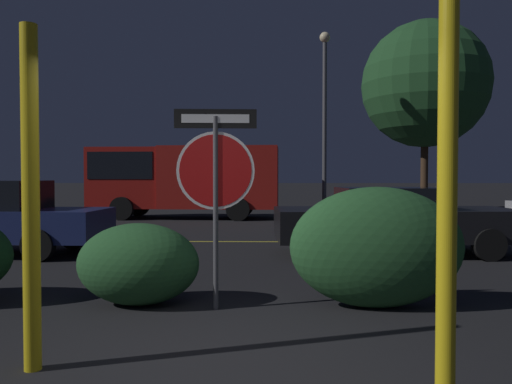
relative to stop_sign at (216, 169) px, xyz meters
name	(u,v)px	position (x,y,z in m)	size (l,w,h in m)	color
ground_plane	(209,371)	(0.14, -1.86, -1.63)	(260.00, 260.00, 0.00)	black
road_center_stripe	(248,242)	(0.14, 6.10, -1.63)	(32.88, 0.12, 0.01)	gold
stop_sign	(216,169)	(0.00, 0.00, 0.00)	(0.95, 0.08, 2.33)	#4C4C51
yellow_pole_left	(31,199)	(-1.28, -1.86, -0.26)	(0.14, 0.14, 2.74)	yellow
yellow_pole_right	(447,195)	(1.80, -2.40, -0.21)	(0.13, 0.13, 2.84)	yellow
hedge_bush_1	(138,264)	(-0.96, 0.19, -1.14)	(1.47, 0.98, 0.99)	#285B2D
hedge_bush_2	(376,247)	(1.89, 0.12, -0.92)	(2.05, 0.87, 1.43)	#285B2D
passing_car_2	(394,220)	(3.14, 4.27, -0.94)	(4.93, 2.14, 1.34)	black
delivery_truck	(179,177)	(-2.71, 12.91, -0.07)	(7.04, 2.51, 2.68)	maroon
street_lamp	(325,105)	(2.75, 13.20, 2.64)	(0.40, 0.40, 7.01)	#4C4C51
tree_0	(425,85)	(7.51, 16.37, 3.97)	(5.51, 5.51, 8.37)	#422D1E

